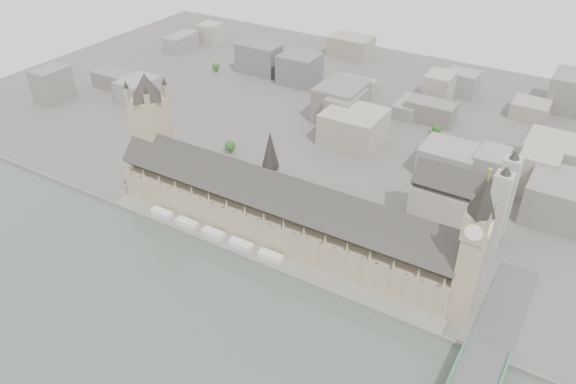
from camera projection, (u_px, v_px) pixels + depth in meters
The scene contains 11 objects.
ground at pixel (264, 250), 402.79m from camera, with size 900.00×900.00×0.00m, color #595651.
embankment_wall at pixel (252, 260), 391.25m from camera, with size 600.00×1.50×3.00m, color slate.
river_terrace at pixel (258, 255), 396.88m from camera, with size 270.00×15.00×2.00m, color slate.
terrace_tents at pixel (213, 233), 412.91m from camera, with size 118.00×7.00×4.00m.
palace_of_westminster at pixel (278, 211), 404.40m from camera, with size 265.00×40.73×55.44m.
elizabeth_tower at pixel (473, 243), 316.86m from camera, with size 17.00×17.00×107.50m.
victoria_tower at pixel (152, 127), 443.87m from camera, with size 30.00×30.00×100.00m.
central_tower at pixel (270, 161), 393.89m from camera, with size 13.00×13.00×48.00m.
westminster_abbey at pixel (462, 203), 408.90m from camera, with size 68.00×36.00×64.00m.
city_skyline_inland at pixel (396, 104), 567.47m from camera, with size 720.00×360.00×38.00m, color gray, non-canonical shape.
park_trees at pixel (295, 198), 445.89m from camera, with size 110.00×30.00×15.00m, color #1C4D1B, non-canonical shape.
Camera 1 is at (177.25, -259.29, 256.21)m, focal length 35.00 mm.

